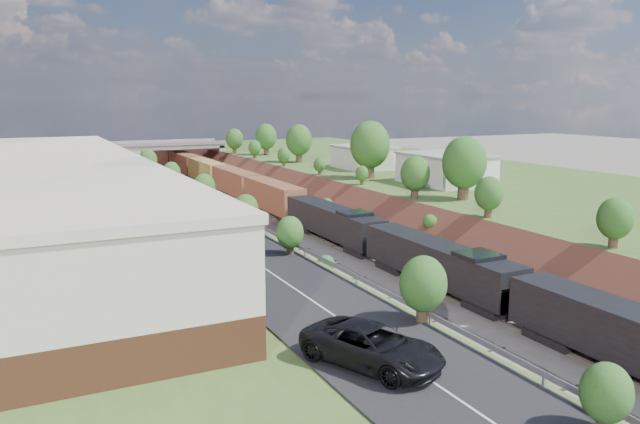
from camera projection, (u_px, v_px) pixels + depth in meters
platform_left at (1, 227)px, 71.24m from camera, size 44.00×180.00×5.00m
platform_right at (462, 189)px, 99.74m from camera, size 44.00×180.00×5.00m
embankment_left at (191, 230)px, 81.19m from camera, size 10.00×180.00×10.00m
embankment_right at (340, 216)px, 90.70m from camera, size 10.00×180.00×10.00m
rail_left_track at (252, 224)px, 84.81m from camera, size 1.58×180.00×0.18m
rail_right_track at (287, 221)px, 87.05m from camera, size 1.58×180.00×0.18m
road at (154, 194)px, 78.33m from camera, size 8.00×180.00×0.10m
guardrail at (187, 188)px, 79.83m from camera, size 0.10×171.00×0.70m
commercial_building at (56, 200)px, 52.87m from camera, size 14.30×62.30×7.00m
overpass at (168, 152)px, 139.81m from camera, size 24.50×8.30×7.40m
white_building_near at (446, 170)px, 87.75m from camera, size 9.00×12.00×4.00m
white_building_far at (364, 158)px, 107.01m from camera, size 8.00×10.00×3.60m
tree_right_large at (464, 163)px, 73.91m from camera, size 5.25×5.25×7.61m
tree_left_crest at (321, 241)px, 44.23m from camera, size 2.45×2.45×3.55m
freight_train at (239, 183)px, 104.99m from camera, size 3.29×166.81×4.85m
suv at (372, 346)px, 28.17m from camera, size 5.63×7.46×1.88m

